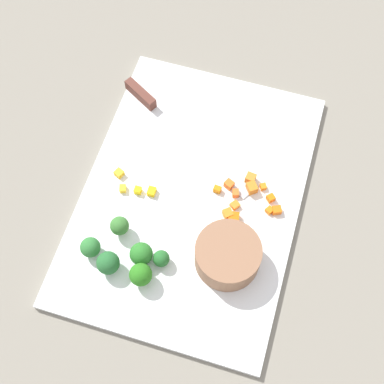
# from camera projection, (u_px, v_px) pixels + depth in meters

# --- Properties ---
(ground_plane) EXTENTS (4.00, 4.00, 0.00)m
(ground_plane) POSITION_uv_depth(u_px,v_px,m) (192.00, 198.00, 0.93)
(ground_plane) COLOR gray
(cutting_board) EXTENTS (0.50, 0.36, 0.01)m
(cutting_board) POSITION_uv_depth(u_px,v_px,m) (192.00, 196.00, 0.92)
(cutting_board) COLOR white
(cutting_board) RESTS_ON ground_plane
(prep_bowl) EXTENTS (0.10, 0.10, 0.05)m
(prep_bowl) POSITION_uv_depth(u_px,v_px,m) (228.00, 255.00, 0.84)
(prep_bowl) COLOR #906548
(prep_bowl) RESTS_ON cutting_board
(chef_knife) EXTENTS (0.17, 0.27, 0.02)m
(chef_knife) POSITION_uv_depth(u_px,v_px,m) (161.00, 114.00, 0.97)
(chef_knife) COLOR silver
(chef_knife) RESTS_ON cutting_board
(carrot_dice_0) EXTENTS (0.02, 0.02, 0.01)m
(carrot_dice_0) POSITION_uv_depth(u_px,v_px,m) (228.00, 214.00, 0.89)
(carrot_dice_0) COLOR orange
(carrot_dice_0) RESTS_ON cutting_board
(carrot_dice_1) EXTENTS (0.02, 0.02, 0.01)m
(carrot_dice_1) POSITION_uv_depth(u_px,v_px,m) (235.00, 205.00, 0.90)
(carrot_dice_1) COLOR orange
(carrot_dice_1) RESTS_ON cutting_board
(carrot_dice_2) EXTENTS (0.01, 0.01, 0.01)m
(carrot_dice_2) POSITION_uv_depth(u_px,v_px,m) (217.00, 189.00, 0.91)
(carrot_dice_2) COLOR orange
(carrot_dice_2) RESTS_ON cutting_board
(carrot_dice_3) EXTENTS (0.01, 0.01, 0.01)m
(carrot_dice_3) POSITION_uv_depth(u_px,v_px,m) (263.00, 187.00, 0.92)
(carrot_dice_3) COLOR orange
(carrot_dice_3) RESTS_ON cutting_board
(carrot_dice_4) EXTENTS (0.01, 0.01, 0.01)m
(carrot_dice_4) POSITION_uv_depth(u_px,v_px,m) (236.00, 193.00, 0.91)
(carrot_dice_4) COLOR orange
(carrot_dice_4) RESTS_ON cutting_board
(carrot_dice_5) EXTENTS (0.02, 0.02, 0.01)m
(carrot_dice_5) POSITION_uv_depth(u_px,v_px,m) (271.00, 198.00, 0.91)
(carrot_dice_5) COLOR orange
(carrot_dice_5) RESTS_ON cutting_board
(carrot_dice_6) EXTENTS (0.02, 0.02, 0.02)m
(carrot_dice_6) POSITION_uv_depth(u_px,v_px,m) (252.00, 188.00, 0.91)
(carrot_dice_6) COLOR orange
(carrot_dice_6) RESTS_ON cutting_board
(carrot_dice_7) EXTENTS (0.02, 0.02, 0.01)m
(carrot_dice_7) POSITION_uv_depth(u_px,v_px,m) (251.00, 178.00, 0.92)
(carrot_dice_7) COLOR orange
(carrot_dice_7) RESTS_ON cutting_board
(carrot_dice_8) EXTENTS (0.02, 0.02, 0.01)m
(carrot_dice_8) POSITION_uv_depth(u_px,v_px,m) (229.00, 184.00, 0.92)
(carrot_dice_8) COLOR orange
(carrot_dice_8) RESTS_ON cutting_board
(carrot_dice_9) EXTENTS (0.02, 0.02, 0.01)m
(carrot_dice_9) POSITION_uv_depth(u_px,v_px,m) (277.00, 210.00, 0.90)
(carrot_dice_9) COLOR orange
(carrot_dice_9) RESTS_ON cutting_board
(carrot_dice_10) EXTENTS (0.02, 0.02, 0.01)m
(carrot_dice_10) POSITION_uv_depth(u_px,v_px,m) (234.00, 217.00, 0.89)
(carrot_dice_10) COLOR orange
(carrot_dice_10) RESTS_ON cutting_board
(carrot_dice_11) EXTENTS (0.02, 0.02, 0.01)m
(carrot_dice_11) POSITION_uv_depth(u_px,v_px,m) (269.00, 210.00, 0.90)
(carrot_dice_11) COLOR orange
(carrot_dice_11) RESTS_ON cutting_board
(pepper_dice_0) EXTENTS (0.02, 0.02, 0.01)m
(pepper_dice_0) POSITION_uv_depth(u_px,v_px,m) (118.00, 175.00, 0.92)
(pepper_dice_0) COLOR yellow
(pepper_dice_0) RESTS_ON cutting_board
(pepper_dice_1) EXTENTS (0.01, 0.01, 0.01)m
(pepper_dice_1) POSITION_uv_depth(u_px,v_px,m) (152.00, 192.00, 0.91)
(pepper_dice_1) COLOR yellow
(pepper_dice_1) RESTS_ON cutting_board
(pepper_dice_2) EXTENTS (0.01, 0.01, 0.01)m
(pepper_dice_2) POSITION_uv_depth(u_px,v_px,m) (123.00, 189.00, 0.91)
(pepper_dice_2) COLOR yellow
(pepper_dice_2) RESTS_ON cutting_board
(pepper_dice_3) EXTENTS (0.01, 0.01, 0.01)m
(pepper_dice_3) POSITION_uv_depth(u_px,v_px,m) (138.00, 190.00, 0.91)
(pepper_dice_3) COLOR yellow
(pepper_dice_3) RESTS_ON cutting_board
(broccoli_floret_0) EXTENTS (0.03, 0.03, 0.03)m
(broccoli_floret_0) POSITION_uv_depth(u_px,v_px,m) (161.00, 259.00, 0.85)
(broccoli_floret_0) COLOR #93AC6C
(broccoli_floret_0) RESTS_ON cutting_board
(broccoli_floret_1) EXTENTS (0.03, 0.03, 0.04)m
(broccoli_floret_1) POSITION_uv_depth(u_px,v_px,m) (90.00, 247.00, 0.85)
(broccoli_floret_1) COLOR #87B154
(broccoli_floret_1) RESTS_ON cutting_board
(broccoli_floret_2) EXTENTS (0.04, 0.04, 0.04)m
(broccoli_floret_2) POSITION_uv_depth(u_px,v_px,m) (108.00, 263.00, 0.84)
(broccoli_floret_2) COLOR #81BF6C
(broccoli_floret_2) RESTS_ON cutting_board
(broccoli_floret_3) EXTENTS (0.03, 0.03, 0.04)m
(broccoli_floret_3) POSITION_uv_depth(u_px,v_px,m) (120.00, 226.00, 0.87)
(broccoli_floret_3) COLOR #8BB166
(broccoli_floret_3) RESTS_ON cutting_board
(broccoli_floret_4) EXTENTS (0.04, 0.04, 0.04)m
(broccoli_floret_4) POSITION_uv_depth(u_px,v_px,m) (141.00, 254.00, 0.85)
(broccoli_floret_4) COLOR #8DC255
(broccoli_floret_4) RESTS_ON cutting_board
(broccoli_floret_5) EXTENTS (0.04, 0.04, 0.04)m
(broccoli_floret_5) POSITION_uv_depth(u_px,v_px,m) (141.00, 275.00, 0.83)
(broccoli_floret_5) COLOR #86B95D
(broccoli_floret_5) RESTS_ON cutting_board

